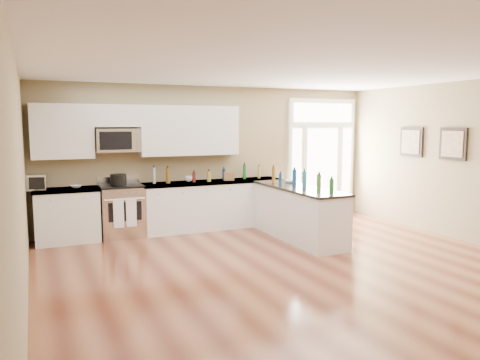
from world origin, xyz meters
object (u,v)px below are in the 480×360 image
object	(u,v)px
kitchen_range	(122,211)
toaster_oven	(37,182)
peninsula_cabinet	(298,215)
stockpot	(118,180)

from	to	relation	value
kitchen_range	toaster_oven	bearing A→B (deg)	179.28
peninsula_cabinet	stockpot	size ratio (longest dim) A/B	8.01
stockpot	peninsula_cabinet	bearing A→B (deg)	-25.65
toaster_oven	stockpot	bearing A→B (deg)	4.86
stockpot	toaster_oven	xyz separation A→B (m)	(-1.34, 0.07, 0.01)
peninsula_cabinet	stockpot	world-z (taller)	stockpot
kitchen_range	toaster_oven	size ratio (longest dim) A/B	3.45
peninsula_cabinet	kitchen_range	distance (m)	3.20
toaster_oven	kitchen_range	bearing A→B (deg)	7.15
peninsula_cabinet	kitchen_range	size ratio (longest dim) A/B	2.15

